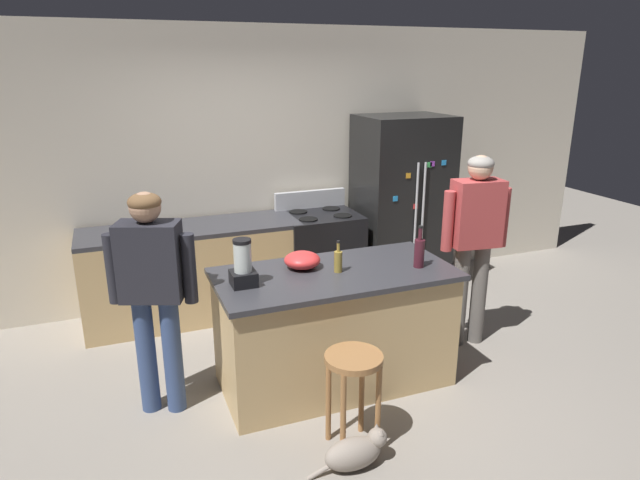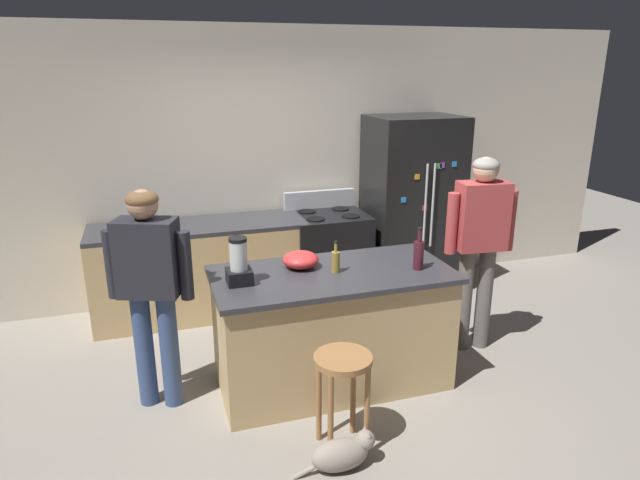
{
  "view_description": "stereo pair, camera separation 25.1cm",
  "coord_description": "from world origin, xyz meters",
  "px_view_note": "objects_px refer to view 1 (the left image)",
  "views": [
    {
      "loc": [
        -1.45,
        -3.43,
        2.34
      ],
      "look_at": [
        0.0,
        0.3,
        1.05
      ],
      "focal_mm": 30.96,
      "sensor_mm": 36.0,
      "label": 1
    },
    {
      "loc": [
        -1.21,
        -3.52,
        2.34
      ],
      "look_at": [
        0.0,
        0.3,
        1.05
      ],
      "focal_mm": 30.96,
      "sensor_mm": 36.0,
      "label": 2
    }
  ],
  "objects_px": {
    "cat": "(356,452)",
    "bottle_vinegar": "(338,261)",
    "kitchen_island": "(335,328)",
    "blender_appliance": "(243,266)",
    "person_by_island_left": "(153,284)",
    "person_by_sink_right": "(475,233)",
    "mixing_bowl": "(302,260)",
    "bar_stool": "(353,376)",
    "refrigerator": "(401,205)",
    "stove_range": "(320,256)",
    "bottle_wine": "(419,252)"
  },
  "relations": [
    {
      "from": "stove_range",
      "to": "person_by_sink_right",
      "type": "bearing_deg",
      "value": -58.24
    },
    {
      "from": "bottle_vinegar",
      "to": "kitchen_island",
      "type": "bearing_deg",
      "value": 145.91
    },
    {
      "from": "bottle_vinegar",
      "to": "bottle_wine",
      "type": "distance_m",
      "value": 0.61
    },
    {
      "from": "kitchen_island",
      "to": "bottle_vinegar",
      "type": "distance_m",
      "value": 0.54
    },
    {
      "from": "kitchen_island",
      "to": "bottle_vinegar",
      "type": "bearing_deg",
      "value": -34.09
    },
    {
      "from": "person_by_island_left",
      "to": "cat",
      "type": "relative_size",
      "value": 3.03
    },
    {
      "from": "bottle_wine",
      "to": "bottle_vinegar",
      "type": "bearing_deg",
      "value": 168.38
    },
    {
      "from": "stove_range",
      "to": "person_by_island_left",
      "type": "xyz_separation_m",
      "value": [
        -1.74,
        -1.41,
        0.49
      ]
    },
    {
      "from": "cat",
      "to": "mixing_bowl",
      "type": "bearing_deg",
      "value": 87.22
    },
    {
      "from": "kitchen_island",
      "to": "cat",
      "type": "distance_m",
      "value": 1.02
    },
    {
      "from": "person_by_sink_right",
      "to": "cat",
      "type": "relative_size",
      "value": 3.17
    },
    {
      "from": "person_by_island_left",
      "to": "mixing_bowl",
      "type": "height_order",
      "value": "person_by_island_left"
    },
    {
      "from": "stove_range",
      "to": "bar_stool",
      "type": "height_order",
      "value": "stove_range"
    },
    {
      "from": "mixing_bowl",
      "to": "kitchen_island",
      "type": "bearing_deg",
      "value": -39.22
    },
    {
      "from": "kitchen_island",
      "to": "stove_range",
      "type": "relative_size",
      "value": 1.61
    },
    {
      "from": "kitchen_island",
      "to": "mixing_bowl",
      "type": "distance_m",
      "value": 0.57
    },
    {
      "from": "person_by_sink_right",
      "to": "refrigerator",
      "type": "bearing_deg",
      "value": 87.39
    },
    {
      "from": "blender_appliance",
      "to": "bottle_vinegar",
      "type": "xyz_separation_m",
      "value": [
        0.7,
        0.0,
        -0.05
      ]
    },
    {
      "from": "refrigerator",
      "to": "mixing_bowl",
      "type": "relative_size",
      "value": 6.91
    },
    {
      "from": "person_by_sink_right",
      "to": "mixing_bowl",
      "type": "relative_size",
      "value": 6.17
    },
    {
      "from": "kitchen_island",
      "to": "stove_range",
      "type": "height_order",
      "value": "stove_range"
    },
    {
      "from": "cat",
      "to": "mixing_bowl",
      "type": "xyz_separation_m",
      "value": [
        0.05,
        1.09,
        0.85
      ]
    },
    {
      "from": "kitchen_island",
      "to": "bottle_wine",
      "type": "distance_m",
      "value": 0.84
    },
    {
      "from": "refrigerator",
      "to": "bar_stool",
      "type": "bearing_deg",
      "value": -124.92
    },
    {
      "from": "bottle_vinegar",
      "to": "person_by_island_left",
      "type": "bearing_deg",
      "value": 174.51
    },
    {
      "from": "kitchen_island",
      "to": "bar_stool",
      "type": "height_order",
      "value": "kitchen_island"
    },
    {
      "from": "cat",
      "to": "person_by_island_left",
      "type": "bearing_deg",
      "value": 134.22
    },
    {
      "from": "bar_stool",
      "to": "bottle_vinegar",
      "type": "distance_m",
      "value": 0.9
    },
    {
      "from": "person_by_island_left",
      "to": "person_by_sink_right",
      "type": "distance_m",
      "value": 2.58
    },
    {
      "from": "kitchen_island",
      "to": "stove_range",
      "type": "xyz_separation_m",
      "value": [
        0.48,
        1.52,
        0.01
      ]
    },
    {
      "from": "cat",
      "to": "bottle_vinegar",
      "type": "relative_size",
      "value": 2.2
    },
    {
      "from": "person_by_island_left",
      "to": "blender_appliance",
      "type": "relative_size",
      "value": 4.81
    },
    {
      "from": "kitchen_island",
      "to": "bottle_vinegar",
      "type": "height_order",
      "value": "bottle_vinegar"
    },
    {
      "from": "stove_range",
      "to": "bottle_vinegar",
      "type": "bearing_deg",
      "value": -106.56
    },
    {
      "from": "person_by_island_left",
      "to": "person_by_sink_right",
      "type": "bearing_deg",
      "value": 1.14
    },
    {
      "from": "bar_stool",
      "to": "bottle_vinegar",
      "type": "bearing_deg",
      "value": 74.37
    },
    {
      "from": "refrigerator",
      "to": "mixing_bowl",
      "type": "xyz_separation_m",
      "value": [
        -1.58,
        -1.34,
        0.04
      ]
    },
    {
      "from": "person_by_island_left",
      "to": "bottle_vinegar",
      "type": "height_order",
      "value": "person_by_island_left"
    },
    {
      "from": "stove_range",
      "to": "person_by_sink_right",
      "type": "distance_m",
      "value": 1.69
    },
    {
      "from": "refrigerator",
      "to": "bottle_wine",
      "type": "xyz_separation_m",
      "value": [
        -0.77,
        -1.63,
        0.1
      ]
    },
    {
      "from": "blender_appliance",
      "to": "bottle_wine",
      "type": "relative_size",
      "value": 1.03
    },
    {
      "from": "bar_stool",
      "to": "bottle_wine",
      "type": "bearing_deg",
      "value": 37.32
    },
    {
      "from": "bar_stool",
      "to": "refrigerator",
      "type": "bearing_deg",
      "value": 55.08
    },
    {
      "from": "bar_stool",
      "to": "mixing_bowl",
      "type": "relative_size",
      "value": 2.44
    },
    {
      "from": "refrigerator",
      "to": "mixing_bowl",
      "type": "bearing_deg",
      "value": -139.6
    },
    {
      "from": "cat",
      "to": "bottle_vinegar",
      "type": "height_order",
      "value": "bottle_vinegar"
    },
    {
      "from": "bottle_vinegar",
      "to": "bottle_wine",
      "type": "bearing_deg",
      "value": -11.62
    },
    {
      "from": "mixing_bowl",
      "to": "bottle_wine",
      "type": "bearing_deg",
      "value": -19.99
    },
    {
      "from": "refrigerator",
      "to": "blender_appliance",
      "type": "bearing_deg",
      "value": -143.68
    },
    {
      "from": "refrigerator",
      "to": "blender_appliance",
      "type": "height_order",
      "value": "refrigerator"
    }
  ]
}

